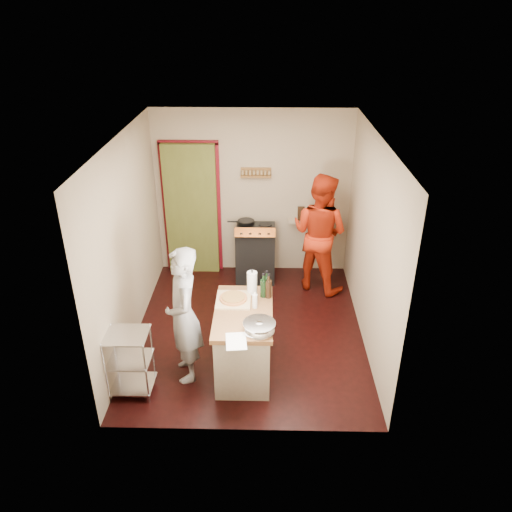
# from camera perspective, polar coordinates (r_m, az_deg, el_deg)

# --- Properties ---
(floor) EXTENTS (3.50, 3.50, 0.00)m
(floor) POSITION_cam_1_polar(r_m,az_deg,el_deg) (6.81, -0.77, -8.44)
(floor) COLOR black
(floor) RESTS_ON ground
(back_wall) EXTENTS (3.00, 0.44, 2.60)m
(back_wall) POSITION_cam_1_polar(r_m,az_deg,el_deg) (7.88, -5.05, 6.07)
(back_wall) COLOR tan
(back_wall) RESTS_ON ground
(left_wall) EXTENTS (0.04, 3.50, 2.60)m
(left_wall) POSITION_cam_1_polar(r_m,az_deg,el_deg) (6.37, -14.47, 1.53)
(left_wall) COLOR tan
(left_wall) RESTS_ON ground
(right_wall) EXTENTS (0.04, 3.50, 2.60)m
(right_wall) POSITION_cam_1_polar(r_m,az_deg,el_deg) (6.27, 13.00, 1.27)
(right_wall) COLOR tan
(right_wall) RESTS_ON ground
(ceiling) EXTENTS (3.00, 3.50, 0.02)m
(ceiling) POSITION_cam_1_polar(r_m,az_deg,el_deg) (5.68, -0.94, 13.39)
(ceiling) COLOR white
(ceiling) RESTS_ON back_wall
(stove) EXTENTS (0.60, 0.63, 1.00)m
(stove) POSITION_cam_1_polar(r_m,az_deg,el_deg) (7.79, -0.07, 0.41)
(stove) COLOR black
(stove) RESTS_ON ground
(wire_shelving) EXTENTS (0.48, 0.40, 0.80)m
(wire_shelving) POSITION_cam_1_polar(r_m,az_deg,el_deg) (5.78, -14.27, -11.47)
(wire_shelving) COLOR silver
(wire_shelving) RESTS_ON ground
(island) EXTENTS (0.69, 1.28, 1.15)m
(island) POSITION_cam_1_polar(r_m,az_deg,el_deg) (5.90, -1.34, -9.47)
(island) COLOR #B8B29C
(island) RESTS_ON ground
(person_stripe) EXTENTS (0.54, 0.69, 1.65)m
(person_stripe) POSITION_cam_1_polar(r_m,az_deg,el_deg) (5.68, -8.26, -6.76)
(person_stripe) COLOR silver
(person_stripe) RESTS_ON ground
(person_red) EXTENTS (1.11, 1.06, 1.81)m
(person_red) POSITION_cam_1_polar(r_m,az_deg,el_deg) (7.42, 7.26, 2.63)
(person_red) COLOR #AB230B
(person_red) RESTS_ON ground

